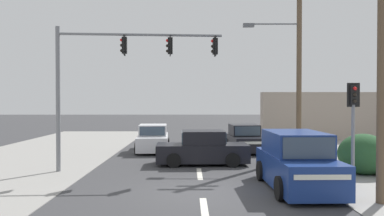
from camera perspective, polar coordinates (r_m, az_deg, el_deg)
The scene contains 15 objects.
ground_plane at distance 12.33m, azimuth 1.53°, elevation -12.65°, with size 140.00×140.00×0.00m, color #3A3A3D.
lane_dash_near at distance 10.40m, azimuth 1.91°, elevation -15.23°, with size 0.20×2.40×0.01m, color silver.
lane_dash_mid at distance 15.26m, azimuth 1.15°, elevation -9.98°, with size 0.20×2.40×0.01m, color silver.
lane_dash_far at distance 20.19m, azimuth 0.78°, elevation -7.27°, with size 0.20×2.40×0.01m, color silver.
kerb_left_verge at distance 18.15m, azimuth -27.18°, elevation -8.30°, with size 8.00×40.00×0.02m, color gray.
utility_pole_foreground_right at distance 11.99m, azimuth 26.46°, elevation 11.81°, with size 3.78×0.57×9.64m.
utility_pole_midground_right at distance 20.05m, azimuth 15.63°, elevation 7.35°, with size 3.78×0.29×9.55m.
traffic_signal_mast at distance 15.96m, azimuth -11.46°, elevation 6.17°, with size 6.88×0.73×6.00m.
pedestal_signal_right_kerb at distance 14.19m, azimuth 23.37°, elevation -1.08°, with size 0.44×0.29×3.56m.
roadside_bush at distance 16.48m, azimuth 25.05°, elevation -6.57°, with size 2.11×1.81×1.63m.
shopfront_wall_far at distance 30.23m, azimuth 21.79°, elevation -1.17°, with size 12.00×1.00×3.60m, color #A39384.
sedan_receding_far at distance 17.40m, azimuth 1.59°, elevation -6.28°, with size 4.28×1.98×1.56m.
suv_oncoming_near at distance 13.04m, azimuth 15.64°, elevation -7.98°, with size 2.12×4.57×1.90m.
sedan_crossing_left at distance 22.06m, azimuth -5.95°, elevation -4.74°, with size 2.06×4.32×1.56m.
sedan_oncoming_mid at distance 22.14m, azimuth 7.95°, elevation -4.72°, with size 2.08×4.32×1.56m.
Camera 1 is at (-0.40, -11.98, 2.92)m, focal length 35.00 mm.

